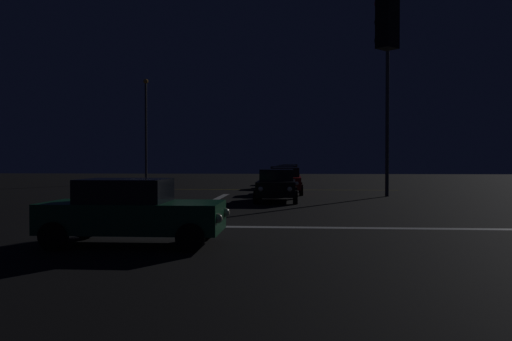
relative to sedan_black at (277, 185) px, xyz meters
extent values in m
cube|color=black|center=(-3.15, -9.77, -0.85)|extent=(120.00, 120.00, 0.10)
cube|color=white|center=(-3.15, -1.74, -0.80)|extent=(0.35, 13.74, 0.01)
cube|color=yellow|center=(-3.15, 9.86, -0.80)|extent=(22.00, 0.15, 0.01)
cube|color=white|center=(4.99, -9.77, -0.80)|extent=(13.74, 0.40, 0.01)
cube|color=black|center=(0.00, -0.04, -0.13)|extent=(1.80, 4.20, 0.70)
cube|color=black|center=(0.00, 0.16, 0.49)|extent=(1.60, 2.00, 0.55)
cylinder|color=black|center=(0.90, -1.59, -0.48)|extent=(0.22, 0.64, 0.64)
cylinder|color=black|center=(-0.90, -1.59, -0.48)|extent=(0.22, 0.64, 0.64)
cylinder|color=black|center=(0.90, 1.51, -0.48)|extent=(0.22, 0.64, 0.64)
cylinder|color=black|center=(-0.90, 1.51, -0.48)|extent=(0.22, 0.64, 0.64)
sphere|color=#F9EFC6|center=(0.65, -2.16, -0.08)|extent=(0.22, 0.22, 0.22)
sphere|color=#F9EFC6|center=(-0.65, -2.16, -0.08)|extent=(0.22, 0.22, 0.22)
cube|color=maroon|center=(0.35, 5.68, -0.13)|extent=(1.80, 4.20, 0.70)
cube|color=black|center=(0.35, 5.88, 0.49)|extent=(1.60, 2.00, 0.55)
cylinder|color=black|center=(1.25, 4.13, -0.48)|extent=(0.22, 0.64, 0.64)
cylinder|color=black|center=(-0.55, 4.13, -0.48)|extent=(0.22, 0.64, 0.64)
cylinder|color=black|center=(1.25, 7.23, -0.48)|extent=(0.22, 0.64, 0.64)
cylinder|color=black|center=(-0.55, 7.23, -0.48)|extent=(0.22, 0.64, 0.64)
sphere|color=#F9EFC6|center=(1.00, 3.56, -0.08)|extent=(0.22, 0.22, 0.22)
sphere|color=#F9EFC6|center=(-0.30, 3.56, -0.08)|extent=(0.22, 0.22, 0.22)
cube|color=navy|center=(-0.01, 12.10, -0.13)|extent=(1.80, 4.20, 0.70)
cube|color=black|center=(-0.01, 12.30, 0.49)|extent=(1.60, 2.00, 0.55)
cylinder|color=black|center=(0.89, 10.55, -0.48)|extent=(0.22, 0.64, 0.64)
cylinder|color=black|center=(-0.91, 10.55, -0.48)|extent=(0.22, 0.64, 0.64)
cylinder|color=black|center=(0.89, 13.65, -0.48)|extent=(0.22, 0.64, 0.64)
cylinder|color=black|center=(-0.91, 13.65, -0.48)|extent=(0.22, 0.64, 0.64)
sphere|color=#F9EFC6|center=(0.64, 9.98, -0.08)|extent=(0.22, 0.22, 0.22)
sphere|color=#F9EFC6|center=(-0.66, 9.98, -0.08)|extent=(0.22, 0.22, 0.22)
cube|color=slate|center=(0.21, 18.24, -0.13)|extent=(1.80, 4.20, 0.70)
cube|color=black|center=(0.21, 18.44, 0.49)|extent=(1.60, 2.00, 0.55)
cylinder|color=black|center=(1.11, 16.69, -0.48)|extent=(0.22, 0.64, 0.64)
cylinder|color=black|center=(-0.69, 16.69, -0.48)|extent=(0.22, 0.64, 0.64)
cylinder|color=black|center=(1.11, 19.79, -0.48)|extent=(0.22, 0.64, 0.64)
cylinder|color=black|center=(-0.69, 19.79, -0.48)|extent=(0.22, 0.64, 0.64)
sphere|color=#F9EFC6|center=(0.86, 16.12, -0.08)|extent=(0.22, 0.22, 0.22)
sphere|color=#F9EFC6|center=(-0.44, 16.12, -0.08)|extent=(0.22, 0.22, 0.22)
cube|color=#B7B7BC|center=(0.24, 24.69, -0.13)|extent=(1.80, 4.20, 0.70)
cube|color=black|center=(0.24, 24.89, 0.49)|extent=(1.60, 2.00, 0.55)
cylinder|color=black|center=(1.14, 23.14, -0.48)|extent=(0.22, 0.64, 0.64)
cylinder|color=black|center=(-0.66, 23.14, -0.48)|extent=(0.22, 0.64, 0.64)
cylinder|color=black|center=(1.14, 26.24, -0.48)|extent=(0.22, 0.64, 0.64)
cylinder|color=black|center=(-0.66, 26.24, -0.48)|extent=(0.22, 0.64, 0.64)
sphere|color=#F9EFC6|center=(0.89, 22.57, -0.08)|extent=(0.22, 0.22, 0.22)
sphere|color=#F9EFC6|center=(-0.41, 22.57, -0.08)|extent=(0.22, 0.22, 0.22)
cube|color=#C66014|center=(0.41, 30.57, -0.13)|extent=(1.80, 4.20, 0.70)
cube|color=black|center=(0.41, 30.77, 0.49)|extent=(1.60, 2.00, 0.55)
cylinder|color=black|center=(1.31, 29.02, -0.48)|extent=(0.22, 0.64, 0.64)
cylinder|color=black|center=(-0.49, 29.02, -0.48)|extent=(0.22, 0.64, 0.64)
cylinder|color=black|center=(1.31, 32.12, -0.48)|extent=(0.22, 0.64, 0.64)
cylinder|color=black|center=(-0.49, 32.12, -0.48)|extent=(0.22, 0.64, 0.64)
sphere|color=#F9EFC6|center=(1.06, 28.45, -0.08)|extent=(0.22, 0.22, 0.22)
sphere|color=#F9EFC6|center=(-0.24, 28.45, -0.08)|extent=(0.22, 0.22, 0.22)
cube|color=#14512D|center=(-2.98, -13.21, -0.13)|extent=(4.20, 1.80, 0.70)
cube|color=black|center=(-3.18, -13.21, 0.49)|extent=(2.00, 1.60, 0.55)
cylinder|color=black|center=(-1.43, -12.31, -0.48)|extent=(0.64, 0.22, 0.64)
cylinder|color=black|center=(-1.43, -14.11, -0.48)|extent=(0.64, 0.22, 0.64)
cylinder|color=black|center=(-4.53, -12.31, -0.48)|extent=(0.64, 0.22, 0.64)
cylinder|color=black|center=(-4.53, -14.11, -0.48)|extent=(0.64, 0.22, 0.64)
sphere|color=#F9EFC6|center=(-0.86, -12.56, -0.08)|extent=(0.22, 0.22, 0.22)
sphere|color=#F9EFC6|center=(-0.86, -13.86, -0.08)|extent=(0.22, 0.22, 0.22)
cube|color=black|center=(2.56, -15.48, 3.81)|extent=(0.46, 0.46, 1.05)
sphere|color=red|center=(2.45, -15.36, 4.15)|extent=(0.22, 0.22, 0.22)
sphere|color=black|center=(2.45, -15.36, 3.81)|extent=(0.22, 0.22, 0.22)
sphere|color=black|center=(2.45, -15.36, 3.46)|extent=(0.22, 0.22, 0.22)
cylinder|color=#424247|center=(5.99, 3.86, 3.59)|extent=(0.20, 0.20, 8.78)
sphere|color=#F9AD47|center=(5.99, 3.86, 8.16)|extent=(0.44, 0.44, 0.44)
cylinder|color=#424247|center=(-12.28, 19.86, 3.61)|extent=(0.20, 0.20, 8.82)
sphere|color=#F9AD47|center=(-12.28, 19.86, 8.20)|extent=(0.44, 0.44, 0.44)
camera|label=1|loc=(0.84, -25.25, 1.22)|focal=36.32mm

